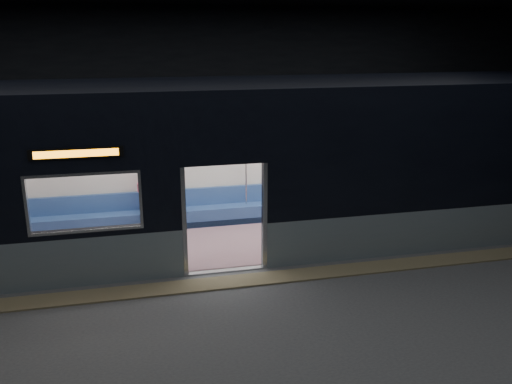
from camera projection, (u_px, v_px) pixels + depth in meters
name	position (u px, v px, depth m)	size (l,w,h in m)	color
station_floor	(237.00, 297.00, 9.13)	(24.00, 14.00, 0.01)	#47494C
station_envelope	(234.00, 76.00, 8.09)	(24.00, 14.00, 5.00)	black
tactile_strip	(231.00, 282.00, 9.64)	(22.80, 0.50, 0.03)	#8C7F59
metro_car	(211.00, 158.00, 10.98)	(18.00, 3.04, 3.35)	gray
passenger	(150.00, 196.00, 11.94)	(0.45, 0.74, 1.42)	black
handbag	(153.00, 205.00, 11.77)	(0.27, 0.24, 0.14)	black
transit_map	(404.00, 150.00, 13.41)	(1.02, 0.03, 0.66)	white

